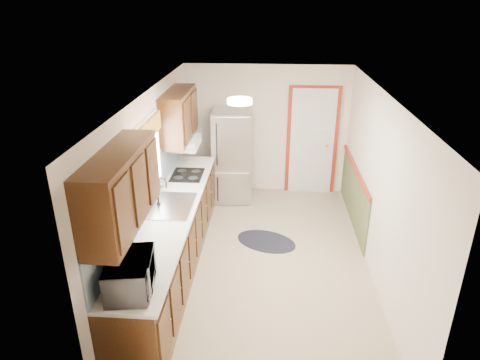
# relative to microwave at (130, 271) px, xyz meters

# --- Properties ---
(room_shell) EXTENTS (3.20, 5.20, 2.52)m
(room_shell) POSITION_rel_microwave_xyz_m (1.20, 1.95, 0.06)
(room_shell) COLOR tan
(room_shell) RESTS_ON ground
(kitchen_run) EXTENTS (0.63, 4.00, 2.20)m
(kitchen_run) POSITION_rel_microwave_xyz_m (-0.04, 1.66, -0.33)
(kitchen_run) COLOR #3C200D
(kitchen_run) RESTS_ON ground
(back_wall_trim) EXTENTS (1.12, 2.30, 2.08)m
(back_wall_trim) POSITION_rel_microwave_xyz_m (2.19, 4.16, -0.26)
(back_wall_trim) COLOR maroon
(back_wall_trim) RESTS_ON ground
(ceiling_fixture) EXTENTS (0.30, 0.30, 0.06)m
(ceiling_fixture) POSITION_rel_microwave_xyz_m (0.90, 1.75, 1.22)
(ceiling_fixture) COLOR #FFD88C
(ceiling_fixture) RESTS_ON room_shell
(microwave) EXTENTS (0.42, 0.65, 0.41)m
(microwave) POSITION_rel_microwave_xyz_m (0.00, 0.00, 0.00)
(microwave) COLOR white
(microwave) RESTS_ON kitchen_run
(refrigerator) EXTENTS (0.73, 0.72, 1.67)m
(refrigerator) POSITION_rel_microwave_xyz_m (0.60, 4.00, -0.31)
(refrigerator) COLOR #B7B7BC
(refrigerator) RESTS_ON ground
(rug) EXTENTS (1.10, 0.93, 0.01)m
(rug) POSITION_rel_microwave_xyz_m (1.26, 2.48, -1.14)
(rug) COLOR black
(rug) RESTS_ON ground
(cooktop) EXTENTS (0.47, 0.56, 0.02)m
(cooktop) POSITION_rel_microwave_xyz_m (0.01, 2.80, -0.19)
(cooktop) COLOR black
(cooktop) RESTS_ON kitchen_run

